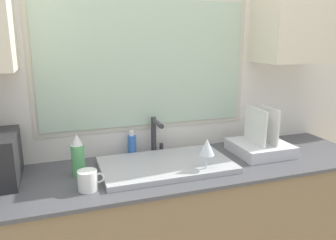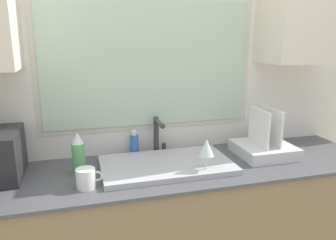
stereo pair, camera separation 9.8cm
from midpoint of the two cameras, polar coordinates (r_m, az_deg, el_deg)
name	(u,v)px [view 2 (the right image)]	position (r m, az deg, el deg)	size (l,w,h in m)	color
countertop	(162,238)	(2.05, 0.44, -19.92)	(2.52, 0.62, 0.89)	#8C7251
wall_back	(149,72)	(1.99, -1.86, 8.29)	(6.00, 0.38, 2.60)	silver
sink_basin	(166,165)	(1.84, 1.28, -7.81)	(0.72, 0.43, 0.03)	#B2B2B7
faucet	(158,133)	(1.99, -0.37, -2.22)	(0.08, 0.18, 0.23)	#333338
dish_rack	(264,147)	(2.10, 17.66, -4.46)	(0.33, 0.32, 0.29)	silver
spray_bottle	(78,154)	(1.77, -13.80, -5.82)	(0.07, 0.07, 0.23)	#59B266
soap_bottle	(134,144)	(2.01, -4.49, -4.24)	(0.05, 0.05, 0.16)	blue
mug_near_sink	(86,178)	(1.62, -12.36, -9.91)	(0.13, 0.09, 0.10)	white
wine_glass	(206,149)	(1.72, 8.35, -4.98)	(0.08, 0.08, 0.19)	silver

